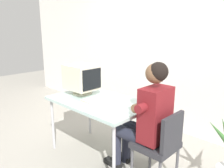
{
  "coord_description": "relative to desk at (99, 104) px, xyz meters",
  "views": [
    {
      "loc": [
        2.01,
        -1.84,
        1.65
      ],
      "look_at": [
        0.23,
        0.0,
        1.01
      ],
      "focal_mm": 36.7,
      "sensor_mm": 36.0,
      "label": 1
    }
  ],
  "objects": [
    {
      "name": "keyboard",
      "position": [
        -0.04,
        0.02,
        0.07
      ],
      "size": [
        0.17,
        0.42,
        0.03
      ],
      "color": "beige",
      "rests_on": "desk"
    },
    {
      "name": "person_seated",
      "position": [
        0.69,
        0.04,
        0.01
      ],
      "size": [
        0.74,
        0.54,
        1.32
      ],
      "color": "maroon",
      "rests_on": "ground_plane"
    },
    {
      "name": "office_chair",
      "position": [
        0.89,
        0.04,
        -0.21
      ],
      "size": [
        0.4,
        0.4,
        0.83
      ],
      "color": "#4C4C51",
      "rests_on": "ground_plane"
    },
    {
      "name": "crt_monitor",
      "position": [
        -0.37,
        0.03,
        0.28
      ],
      "size": [
        0.42,
        0.36,
        0.4
      ],
      "color": "beige",
      "rests_on": "desk"
    },
    {
      "name": "ground_plane",
      "position": [
        0.0,
        0.0,
        -0.7
      ],
      "size": [
        12.0,
        12.0,
        0.0
      ],
      "primitive_type": "plane",
      "color": "#9E998E"
    },
    {
      "name": "desk",
      "position": [
        0.0,
        0.0,
        0.0
      ],
      "size": [
        1.27,
        0.78,
        0.76
      ],
      "color": "#B7B7BC",
      "rests_on": "ground_plane"
    },
    {
      "name": "wall_back",
      "position": [
        0.3,
        1.4,
        0.8
      ],
      "size": [
        8.0,
        0.1,
        3.0
      ],
      "primitive_type": "cube",
      "color": "silver",
      "rests_on": "ground_plane"
    }
  ]
}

